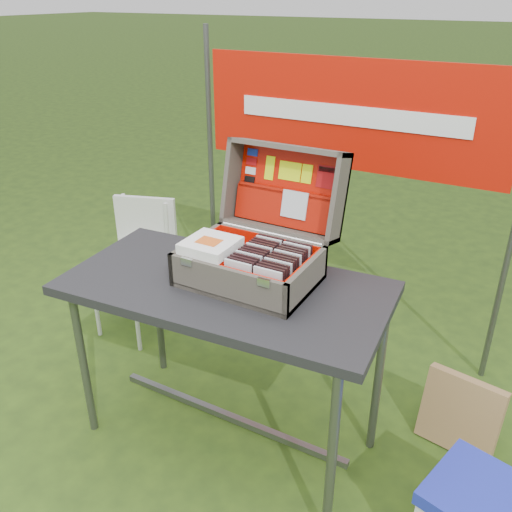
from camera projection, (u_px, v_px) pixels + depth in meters
The scene contains 91 objects.
ground at pixel (242, 452), 2.43m from camera, with size 80.00×80.00×0.00m, color #263C14.
table at pixel (227, 366), 2.33m from camera, with size 1.30×0.65×0.81m, color black, non-canonical shape.
table_top at pixel (225, 288), 2.16m from camera, with size 1.30×0.65×0.04m, color black.
table_leg_fl at pixel (83, 362), 2.39m from camera, with size 0.04×0.04×0.77m, color #59595B.
table_leg_fr at pixel (331, 463), 1.88m from camera, with size 0.04×0.04×0.77m, color #59595B.
table_leg_bl at pixel (158, 307), 2.81m from camera, with size 0.04×0.04×0.77m, color #59595B.
table_leg_br at pixel (378, 378), 2.29m from camera, with size 0.04×0.04×0.77m, color #59595B.
table_brace at pixel (229, 416), 2.46m from camera, with size 1.15×0.03×0.03m, color #59595B.
suitcase at pixel (256, 221), 2.12m from camera, with size 0.52×0.53×0.48m, color #625A4D, non-canonical shape.
suitcase_base_bottom at pixel (249, 279), 2.17m from camera, with size 0.52×0.37×0.02m, color #625A4D.
suitcase_base_wall_front at pixel (226, 285), 2.01m from camera, with size 0.52×0.02×0.14m, color #625A4D.
suitcase_base_wall_back at pixel (270, 250), 2.28m from camera, with size 0.52×0.02×0.14m, color #625A4D.
suitcase_base_wall_left at pixel (198, 253), 2.25m from camera, with size 0.02×0.37×0.14m, color #625A4D.
suitcase_base_wall_right at pixel (306, 281), 2.04m from camera, with size 0.02×0.37×0.14m, color #625A4D.
suitcase_liner_floor at pixel (249, 276), 2.16m from camera, with size 0.48×0.33×0.01m, color red.
suitcase_latch_left at pixel (187, 262), 2.05m from camera, with size 0.05×0.01×0.03m, color silver.
suitcase_latch_right at pixel (264, 283), 1.90m from camera, with size 0.05×0.01×0.03m, color silver.
suitcase_hinge at pixel (271, 234), 2.26m from camera, with size 0.02×0.02×0.46m, color silver.
suitcase_lid_back at pixel (290, 188), 2.32m from camera, with size 0.52×0.37×0.02m, color #625A4D.
suitcase_lid_rim_far at pixel (289, 147), 2.23m from camera, with size 0.52×0.02×0.14m, color #625A4D.
suitcase_lid_rim_near at pixel (278, 229), 2.32m from camera, with size 0.52×0.02×0.14m, color #625A4D.
suitcase_lid_rim_left at pixel (233, 180), 2.38m from camera, with size 0.02×0.37×0.14m, color #625A4D.
suitcase_lid_rim_right at pixel (339, 199), 2.17m from camera, with size 0.02×0.37×0.14m, color #625A4D.
suitcase_lid_liner at pixel (288, 188), 2.31m from camera, with size 0.47×0.32×0.01m, color red.
suitcase_liner_wall_front at pixel (228, 281), 2.01m from camera, with size 0.48×0.01×0.12m, color red.
suitcase_liner_wall_back at pixel (268, 249), 2.27m from camera, with size 0.48×0.01×0.12m, color red.
suitcase_liner_wall_left at pixel (200, 251), 2.24m from camera, with size 0.01×0.33×0.12m, color red.
suitcase_liner_wall_right at pixel (303, 278), 2.04m from camera, with size 0.01×0.33×0.12m, color red.
suitcase_lid_pocket at pixel (284, 208), 2.32m from camera, with size 0.46×0.15×0.03m, color #A21206.
suitcase_pocket_edge at pixel (285, 191), 2.29m from camera, with size 0.45×0.02×0.02m, color #A21206.
suitcase_pocket_cd at pixel (295, 205), 2.27m from camera, with size 0.12×0.12×0.01m, color silver.
lid_sticker_cc_a at pixel (253, 152), 2.36m from camera, with size 0.05×0.03×0.00m, color #1933B2.
lid_sticker_cc_b at pixel (252, 161), 2.37m from camera, with size 0.05×0.03×0.00m, color #A20C0F.
lid_sticker_cc_c at pixel (251, 171), 2.38m from camera, with size 0.05×0.03×0.00m, color white.
lid_sticker_cc_d at pixel (249, 180), 2.39m from camera, with size 0.05×0.03×0.00m, color black.
lid_card_neon_tall at pixel (270, 168), 2.33m from camera, with size 0.04×0.10×0.00m, color #DCFC0D.
lid_card_neon_main at pixel (290, 171), 2.29m from camera, with size 0.10×0.08×0.00m, color #DCFC0D.
lid_card_neon_small at pixel (307, 174), 2.26m from camera, with size 0.05×0.08×0.00m, color #DCFC0D.
lid_sticker_band at pixel (327, 177), 2.22m from camera, with size 0.09×0.09×0.00m, color #A20C0F.
lid_sticker_band_bar at pixel (328, 170), 2.21m from camera, with size 0.08×0.02×0.00m, color black.
cd_left_0 at pixel (238, 278), 2.01m from camera, with size 0.11×0.01×0.13m, color silver.
cd_left_1 at pixel (241, 275), 2.03m from camera, with size 0.11×0.01×0.13m, color black.
cd_left_2 at pixel (244, 273), 2.04m from camera, with size 0.11×0.01×0.13m, color black.
cd_left_3 at pixel (246, 271), 2.06m from camera, with size 0.11×0.01×0.13m, color black.
cd_left_4 at pixel (249, 269), 2.08m from camera, with size 0.11×0.01×0.13m, color silver.
cd_left_5 at pixel (251, 267), 2.09m from camera, with size 0.11×0.01×0.13m, color black.
cd_left_6 at pixel (254, 265), 2.11m from camera, with size 0.11×0.01×0.13m, color black.
cd_left_7 at pixel (257, 262), 2.12m from camera, with size 0.11×0.01×0.13m, color black.
cd_left_8 at pixel (259, 260), 2.14m from camera, with size 0.11×0.01×0.13m, color silver.
cd_left_9 at pixel (262, 258), 2.15m from camera, with size 0.11×0.01×0.13m, color black.
cd_left_10 at pixel (264, 256), 2.17m from camera, with size 0.11×0.01×0.13m, color black.
cd_left_11 at pixel (266, 255), 2.19m from camera, with size 0.11×0.01×0.13m, color black.
cd_left_12 at pixel (269, 253), 2.20m from camera, with size 0.11×0.01×0.13m, color silver.
cd_left_13 at pixel (271, 251), 2.22m from camera, with size 0.11×0.01×0.13m, color black.
cd_right_0 at pixel (268, 285), 1.96m from camera, with size 0.11×0.01×0.13m, color silver.
cd_right_1 at pixel (270, 283), 1.97m from camera, with size 0.11×0.01×0.13m, color black.
cd_right_2 at pixel (273, 281), 1.99m from camera, with size 0.11×0.01×0.13m, color black.
cd_right_3 at pixel (275, 278), 2.00m from camera, with size 0.11×0.01×0.13m, color black.
cd_right_4 at pixel (278, 276), 2.02m from camera, with size 0.11×0.01×0.13m, color silver.
cd_right_5 at pixel (280, 274), 2.04m from camera, with size 0.11×0.01×0.13m, color black.
cd_right_6 at pixel (283, 272), 2.05m from camera, with size 0.11×0.01×0.13m, color black.
cd_right_7 at pixel (285, 270), 2.07m from camera, with size 0.11×0.01×0.13m, color black.
cd_right_8 at pixel (287, 267), 2.08m from camera, with size 0.11×0.01×0.13m, color silver.
cd_right_9 at pixel (290, 265), 2.10m from camera, with size 0.11×0.01×0.13m, color black.
cd_right_10 at pixel (292, 263), 2.12m from camera, with size 0.11×0.01×0.13m, color black.
cd_right_11 at pixel (294, 261), 2.13m from camera, with size 0.11×0.01×0.13m, color black.
cd_right_12 at pixel (296, 259), 2.15m from camera, with size 0.11×0.01×0.13m, color silver.
cd_right_13 at pixel (298, 257), 2.16m from camera, with size 0.11×0.01×0.13m, color black.
songbook_0 at pixel (211, 249), 2.12m from camera, with size 0.19×0.19×0.01m, color white.
songbook_1 at pixel (211, 248), 2.11m from camera, with size 0.19×0.19×0.01m, color white.
songbook_2 at pixel (211, 247), 2.11m from camera, with size 0.19×0.19×0.01m, color white.
songbook_3 at pixel (211, 246), 2.11m from camera, with size 0.19×0.19×0.01m, color white.
songbook_4 at pixel (210, 245), 2.11m from camera, with size 0.19×0.19×0.01m, color white.
songbook_5 at pixel (210, 243), 2.11m from camera, with size 0.19×0.19×0.01m, color white.
songbook_6 at pixel (210, 242), 2.10m from camera, with size 0.19×0.19×0.01m, color white.
songbook_7 at pixel (210, 241), 2.10m from camera, with size 0.19×0.19×0.01m, color white.
songbook_graphic at pixel (209, 241), 2.09m from camera, with size 0.09×0.07×0.00m, color #D85919.
cooler_lid at pixel (499, 506), 1.76m from camera, with size 0.44×0.33×0.05m, color #1D2AA8.
chair at pixel (130, 271), 3.13m from camera, with size 0.36×0.40×0.80m, color silver, non-canonical shape.
chair_seat at pixel (130, 270), 3.13m from camera, with size 0.36×0.36×0.03m, color silver.
chair_backrest at pixel (146, 228), 3.18m from camera, with size 0.36×0.03×0.38m, color silver.
chair_leg_fl at pixel (96, 305), 3.17m from camera, with size 0.02×0.02×0.41m, color silver.
chair_leg_fr at pixel (137, 319), 3.03m from camera, with size 0.02×0.02×0.41m, color silver.
chair_leg_bl at pixel (131, 283), 3.41m from camera, with size 0.02×0.02×0.41m, color silver.
chair_leg_br at pixel (170, 295), 3.27m from camera, with size 0.02×0.02×0.41m, color silver.
chair_upright_left at pixel (126, 224), 3.25m from camera, with size 0.02×0.02×0.38m, color silver.
chair_upright_right at pixel (168, 234), 3.11m from camera, with size 0.02×0.02×0.38m, color silver.
cardboard_box at pixel (460, 414), 2.39m from camera, with size 0.34×0.05×0.36m, color #A37A43.
banner_post_left at pixel (211, 176), 3.28m from camera, with size 0.03×0.03×1.70m, color #59595B.
banner at pixel (349, 115), 2.71m from camera, with size 1.60×0.01×0.55m, color #B41105.
banner_text at pixel (348, 116), 2.70m from camera, with size 1.20×0.00×0.10m, color white.
Camera 1 is at (0.93, -1.53, 1.86)m, focal length 38.00 mm.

